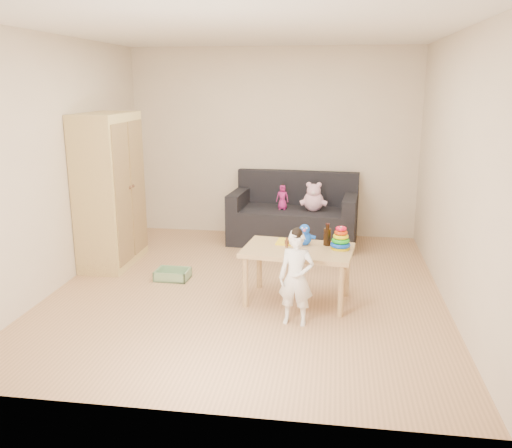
% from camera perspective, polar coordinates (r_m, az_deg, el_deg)
% --- Properties ---
extents(room, '(4.50, 4.50, 4.50)m').
position_cam_1_polar(room, '(5.44, -0.91, 6.00)').
color(room, tan).
rests_on(room, ground).
extents(wardrobe, '(0.50, 0.99, 1.79)m').
position_cam_1_polar(wardrobe, '(6.60, -15.12, 3.44)').
color(wardrobe, '#DDC479').
rests_on(wardrobe, ground).
extents(sofa, '(1.75, 0.98, 0.47)m').
position_cam_1_polar(sofa, '(7.38, 3.92, -0.17)').
color(sofa, black).
rests_on(sofa, ground).
extents(play_table, '(1.12, 0.78, 0.55)m').
position_cam_1_polar(play_table, '(5.39, 4.39, -5.36)').
color(play_table, tan).
rests_on(play_table, ground).
extents(storage_bin, '(0.37, 0.29, 0.11)m').
position_cam_1_polar(storage_bin, '(6.11, -8.76, -5.26)').
color(storage_bin, '#7EA577').
rests_on(storage_bin, ground).
extents(toddler, '(0.34, 0.24, 0.85)m').
position_cam_1_polar(toddler, '(4.85, 4.25, -5.82)').
color(toddler, white).
rests_on(toddler, ground).
extents(pink_bear, '(0.32, 0.29, 0.32)m').
position_cam_1_polar(pink_bear, '(7.19, 6.07, 2.65)').
color(pink_bear, '#EFB0CE').
rests_on(pink_bear, sofa).
extents(doll, '(0.17, 0.12, 0.32)m').
position_cam_1_polar(doll, '(7.24, 2.80, 2.80)').
color(doll, '#B02176').
rests_on(doll, sofa).
extents(ring_stacker, '(0.20, 0.20, 0.22)m').
position_cam_1_polar(ring_stacker, '(5.30, 8.90, -1.69)').
color(ring_stacker, '#D8BA0B').
rests_on(ring_stacker, play_table).
extents(brown_bottle, '(0.08, 0.08, 0.22)m').
position_cam_1_polar(brown_bottle, '(5.41, 7.51, -1.26)').
color(brown_bottle, black).
rests_on(brown_bottle, play_table).
extents(blue_plush, '(0.20, 0.17, 0.22)m').
position_cam_1_polar(blue_plush, '(5.39, 5.13, -1.07)').
color(blue_plush, blue).
rests_on(blue_plush, play_table).
extents(wooden_figure, '(0.05, 0.05, 0.10)m').
position_cam_1_polar(wooden_figure, '(5.30, 3.26, -1.96)').
color(wooden_figure, brown).
rests_on(wooden_figure, play_table).
extents(yellow_book, '(0.24, 0.24, 0.02)m').
position_cam_1_polar(yellow_book, '(5.47, 3.40, -1.91)').
color(yellow_book, yellow).
rests_on(yellow_book, play_table).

